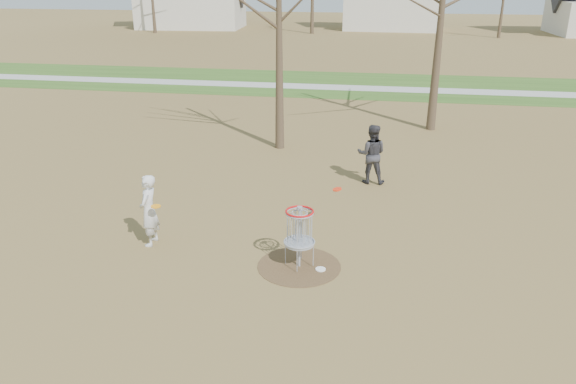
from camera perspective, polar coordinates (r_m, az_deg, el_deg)
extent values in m
plane|color=brown|center=(12.15, 1.14, -7.55)|extent=(160.00, 160.00, 0.00)
cube|color=#2D5119|center=(32.09, 6.90, 10.77)|extent=(160.00, 8.00, 0.01)
cube|color=#9E9E99|center=(31.11, 6.79, 10.46)|extent=(160.00, 1.50, 0.01)
cylinder|color=#47331E|center=(12.15, 1.14, -7.53)|extent=(1.80, 1.80, 0.01)
imported|color=silver|center=(13.13, -13.95, -1.83)|extent=(0.42, 0.62, 1.69)
imported|color=#353439|center=(16.73, 8.49, 3.83)|extent=(0.87, 0.69, 1.78)
cylinder|color=white|center=(12.02, 3.33, -7.83)|extent=(0.22, 0.22, 0.02)
cylinder|color=#FD2E0D|center=(13.55, 5.02, 0.28)|extent=(0.22, 0.22, 0.08)
cylinder|color=orange|center=(12.73, -13.29, -1.42)|extent=(0.22, 0.22, 0.02)
cylinder|color=#9EA3AD|center=(11.84, 1.16, -4.69)|extent=(0.05, 0.05, 1.35)
cylinder|color=#9EA3AD|center=(11.90, 1.16, -5.23)|extent=(0.64, 0.64, 0.04)
torus|color=#9EA3AD|center=(11.60, 1.18, -2.14)|extent=(0.60, 0.60, 0.04)
torus|color=red|center=(11.58, 1.19, -1.98)|extent=(0.60, 0.60, 0.04)
cone|color=#382B1E|center=(19.46, -0.90, 15.16)|extent=(0.32, 0.32, 7.50)
cone|color=#382B1E|center=(22.65, 15.27, 16.62)|extent=(0.36, 0.36, 8.50)
cube|color=silver|center=(66.26, -9.74, 17.50)|extent=(11.46, 7.75, 3.20)
cube|color=silver|center=(64.65, 10.58, 17.36)|extent=(10.24, 7.34, 3.20)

